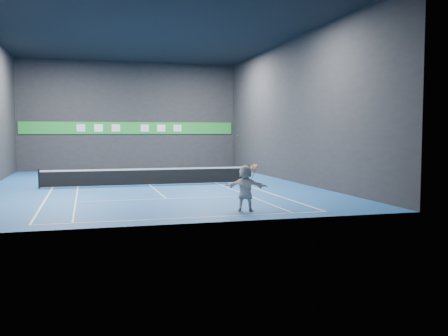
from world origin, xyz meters
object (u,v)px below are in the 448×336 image
object	(u,v)px
player	(245,188)
tennis_racket	(255,167)
tennis_ball	(238,137)
tennis_net	(150,176)

from	to	relation	value
player	tennis_racket	world-z (taller)	tennis_racket
tennis_ball	tennis_net	world-z (taller)	tennis_ball
tennis_racket	tennis_net	bearing A→B (deg)	104.81
player	tennis_ball	size ratio (longest dim) A/B	27.59
player	tennis_net	bearing A→B (deg)	-54.11
player	tennis_net	world-z (taller)	player
tennis_net	tennis_racket	world-z (taller)	tennis_racket
tennis_ball	tennis_racket	bearing A→B (deg)	-4.33
tennis_net	tennis_racket	size ratio (longest dim) A/B	19.45
player	tennis_net	distance (m)	11.19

